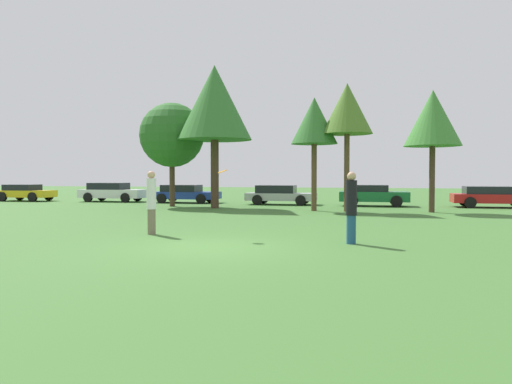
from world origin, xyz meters
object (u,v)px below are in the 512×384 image
at_px(tree_2, 314,122).
at_px(tree_3, 347,110).
at_px(tree_4, 433,119).
at_px(parked_car_silver, 280,194).
at_px(parked_car_yellow, 25,192).
at_px(parked_car_green, 373,195).
at_px(parked_car_white, 112,192).
at_px(parked_car_red, 492,196).
at_px(tree_1, 215,103).
at_px(tree_0, 172,135).
at_px(parked_car_blue, 185,193).
at_px(frisbee, 222,171).
at_px(person_thrower, 151,201).
at_px(person_catcher, 351,206).

height_order(tree_2, tree_3, tree_3).
bearing_deg(tree_4, parked_car_silver, 151.74).
height_order(parked_car_yellow, parked_car_green, parked_car_green).
bearing_deg(parked_car_white, tree_2, -20.63).
bearing_deg(parked_car_red, tree_1, -164.80).
distance_m(tree_1, parked_car_red, 16.23).
distance_m(tree_0, parked_car_silver, 7.39).
bearing_deg(tree_3, parked_car_blue, 153.28).
distance_m(parked_car_white, parked_car_green, 17.35).
xyz_separation_m(tree_2, parked_car_yellow, (-20.76, 4.71, -3.87)).
height_order(parked_car_yellow, parked_car_silver, parked_car_silver).
bearing_deg(parked_car_silver, frisbee, -85.43).
height_order(tree_4, parked_car_yellow, tree_4).
distance_m(person_thrower, tree_3, 12.68).
height_order(parked_car_blue, parked_car_silver, parked_car_silver).
bearing_deg(tree_2, parked_car_white, 159.49).
xyz_separation_m(parked_car_white, parked_car_silver, (11.77, -0.65, -0.05)).
bearing_deg(tree_1, parked_car_yellow, 165.45).
distance_m(frisbee, parked_car_yellow, 25.13).
bearing_deg(tree_0, parked_car_blue, 100.68).
height_order(person_thrower, frisbee, frisbee).
distance_m(person_thrower, parked_car_blue, 17.05).
relative_size(tree_1, tree_2, 1.36).
xyz_separation_m(frisbee, parked_car_silver, (-1.31, 15.94, -1.27)).
xyz_separation_m(frisbee, tree_0, (-7.03, 12.79, 2.20)).
bearing_deg(parked_car_yellow, person_catcher, -35.34).
bearing_deg(tree_2, parked_car_green, 57.85).
bearing_deg(tree_0, parked_car_green, 15.08).
distance_m(tree_2, parked_car_blue, 11.17).
bearing_deg(tree_1, frisbee, -70.75).
xyz_separation_m(tree_3, parked_car_yellow, (-22.38, 4.81, -4.41)).
relative_size(tree_2, tree_3, 0.90).
xyz_separation_m(tree_2, parked_car_green, (2.92, 4.64, -3.82)).
relative_size(tree_0, tree_4, 1.01).
height_order(frisbee, tree_1, tree_1).
bearing_deg(parked_car_silver, tree_1, -125.69).
distance_m(parked_car_yellow, parked_car_white, 6.38).
height_order(tree_1, parked_car_red, tree_1).
height_order(parked_car_white, parked_car_red, parked_car_white).
distance_m(person_catcher, tree_2, 12.30).
xyz_separation_m(tree_1, tree_4, (11.17, -0.47, -1.19)).
height_order(person_thrower, parked_car_yellow, person_thrower).
distance_m(frisbee, tree_3, 11.89).
relative_size(parked_car_silver, parked_car_red, 0.97).
relative_size(person_catcher, tree_1, 0.24).
relative_size(tree_0, parked_car_green, 1.51).
xyz_separation_m(parked_car_white, parked_car_blue, (5.36, -0.12, -0.06)).
xyz_separation_m(tree_0, tree_1, (2.86, -0.85, 1.61)).
xyz_separation_m(person_catcher, tree_0, (-10.65, 13.16, 3.12)).
height_order(parked_car_silver, parked_car_red, parked_car_silver).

